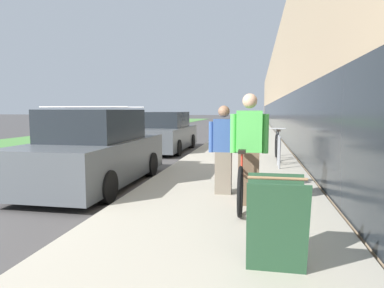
% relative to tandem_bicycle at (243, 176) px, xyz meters
% --- Properties ---
extents(sidewalk_slab, '(3.55, 70.00, 0.15)m').
position_rel_tandem_bicycle_xyz_m(sidewalk_slab, '(-0.33, 18.91, -0.47)').
color(sidewalk_slab, '#B2AA99').
rests_on(sidewalk_slab, ground).
extents(storefront_facade, '(10.01, 70.00, 6.97)m').
position_rel_tandem_bicycle_xyz_m(storefront_facade, '(6.48, 26.91, 2.93)').
color(storefront_facade, tan).
rests_on(storefront_facade, ground).
extents(lawn_strip, '(5.37, 70.00, 0.03)m').
position_rel_tandem_bicycle_xyz_m(lawn_strip, '(-11.31, 22.91, -0.53)').
color(lawn_strip, '#518E42').
rests_on(lawn_strip, ground).
extents(tandem_bicycle, '(0.52, 2.90, 0.93)m').
position_rel_tandem_bicycle_xyz_m(tandem_bicycle, '(0.00, 0.00, 0.00)').
color(tandem_bicycle, black).
rests_on(tandem_bicycle, sidewalk_slab).
extents(person_rider, '(0.61, 0.24, 1.79)m').
position_rel_tandem_bicycle_xyz_m(person_rider, '(0.10, -0.38, 0.51)').
color(person_rider, brown).
rests_on(person_rider, sidewalk_slab).
extents(person_bystander, '(0.55, 0.21, 1.61)m').
position_rel_tandem_bicycle_xyz_m(person_bystander, '(-0.37, 0.27, 0.41)').
color(person_bystander, '#756B5B').
rests_on(person_bystander, sidewalk_slab).
extents(bike_rack_hoop, '(0.05, 0.60, 0.84)m').
position_rel_tandem_bicycle_xyz_m(bike_rack_hoop, '(0.81, 3.47, 0.12)').
color(bike_rack_hoop, gray).
rests_on(bike_rack_hoop, sidewalk_slab).
extents(cruiser_bike_nearest, '(0.52, 1.82, 0.96)m').
position_rel_tandem_bicycle_xyz_m(cruiser_bike_nearest, '(0.85, 4.86, 0.01)').
color(cruiser_bike_nearest, black).
rests_on(cruiser_bike_nearest, sidewalk_slab).
extents(sandwich_board_sign, '(0.56, 0.56, 0.90)m').
position_rel_tandem_bicycle_xyz_m(sandwich_board_sign, '(0.42, -2.60, 0.06)').
color(sandwich_board_sign, '#23472D').
rests_on(sandwich_board_sign, sidewalk_slab).
extents(parked_sedan_curbside, '(1.97, 4.34, 1.76)m').
position_rel_tandem_bicycle_xyz_m(parked_sedan_curbside, '(-3.29, 1.06, 0.22)').
color(parked_sedan_curbside, '#4C5156').
rests_on(parked_sedan_curbside, ground).
extents(vintage_roadster_curbside, '(1.74, 4.60, 1.60)m').
position_rel_tandem_bicycle_xyz_m(vintage_roadster_curbside, '(-3.39, 7.56, 0.18)').
color(vintage_roadster_curbside, '#4C5156').
rests_on(vintage_roadster_curbside, ground).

